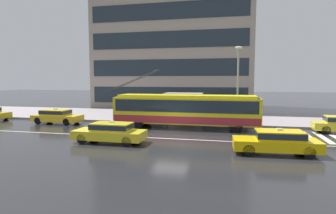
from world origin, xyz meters
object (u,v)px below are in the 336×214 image
(trolleybus, at_px, (186,110))
(taxi_queued_behind_bus, at_px, (57,116))
(bus_shelter, at_px, (184,100))
(pedestrian_at_shelter, at_px, (192,103))
(taxi_oncoming_near, at_px, (110,132))
(street_lamp, at_px, (238,78))
(pedestrian_approaching_curb, at_px, (153,103))
(taxi_oncoming_far, at_px, (277,141))

(trolleybus, distance_m, taxi_queued_behind_bus, 11.87)
(bus_shelter, relative_size, pedestrian_at_shelter, 1.72)
(taxi_oncoming_near, bearing_deg, street_lamp, 48.65)
(taxi_queued_behind_bus, relative_size, bus_shelter, 1.27)
(taxi_oncoming_near, height_order, pedestrian_approaching_curb, pedestrian_approaching_curb)
(trolleybus, xyz_separation_m, pedestrian_approaching_curb, (-3.56, 2.67, 0.25))
(taxi_oncoming_near, distance_m, street_lamp, 12.44)
(pedestrian_approaching_curb, distance_m, street_lamp, 8.06)
(bus_shelter, relative_size, pedestrian_approaching_curb, 1.75)
(pedestrian_approaching_curb, bearing_deg, taxi_oncoming_near, -91.21)
(trolleybus, height_order, bus_shelter, trolleybus)
(trolleybus, relative_size, taxi_queued_behind_bus, 3.01)
(trolleybus, relative_size, taxi_oncoming_far, 2.94)
(trolleybus, height_order, pedestrian_approaching_curb, trolleybus)
(taxi_queued_behind_bus, bearing_deg, bus_shelter, 17.42)
(trolleybus, xyz_separation_m, pedestrian_at_shelter, (-0.15, 4.38, 0.21))
(taxi_queued_behind_bus, bearing_deg, taxi_oncoming_near, -38.00)
(taxi_queued_behind_bus, height_order, pedestrian_approaching_curb, pedestrian_approaching_curb)
(taxi_queued_behind_bus, xyz_separation_m, pedestrian_approaching_curb, (8.28, 3.02, 1.06))
(trolleybus, bearing_deg, bus_shelter, 102.86)
(pedestrian_at_shelter, xyz_separation_m, pedestrian_approaching_curb, (-3.41, -1.71, 0.04))
(taxi_oncoming_far, height_order, pedestrian_at_shelter, pedestrian_at_shelter)
(taxi_oncoming_near, bearing_deg, taxi_queued_behind_bus, 142.00)
(taxi_oncoming_far, height_order, pedestrian_approaching_curb, pedestrian_approaching_curb)
(taxi_oncoming_near, bearing_deg, bus_shelter, 72.75)
(taxi_oncoming_near, height_order, bus_shelter, bus_shelter)
(pedestrian_approaching_curb, xyz_separation_m, street_lamp, (7.71, -0.35, 2.33))
(taxi_oncoming_near, distance_m, pedestrian_at_shelter, 11.66)
(pedestrian_at_shelter, bearing_deg, taxi_queued_behind_bus, -157.99)
(taxi_oncoming_far, height_order, street_lamp, street_lamp)
(taxi_oncoming_near, xyz_separation_m, bus_shelter, (3.04, 9.80, 1.41))
(taxi_oncoming_far, xyz_separation_m, pedestrian_approaching_curb, (-9.68, 9.91, 1.06))
(taxi_oncoming_near, bearing_deg, pedestrian_at_shelter, 71.88)
(street_lamp, bearing_deg, pedestrian_at_shelter, 154.44)
(taxi_queued_behind_bus, distance_m, bus_shelter, 11.75)
(pedestrian_at_shelter, relative_size, street_lamp, 0.30)
(pedestrian_at_shelter, bearing_deg, street_lamp, -25.56)
(taxi_oncoming_far, bearing_deg, pedestrian_at_shelter, 118.34)
(taxi_oncoming_far, bearing_deg, taxi_oncoming_near, 176.66)
(trolleybus, xyz_separation_m, taxi_oncoming_near, (-3.76, -6.66, -0.81))
(bus_shelter, bearing_deg, street_lamp, -9.53)
(taxi_oncoming_far, relative_size, pedestrian_at_shelter, 2.24)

